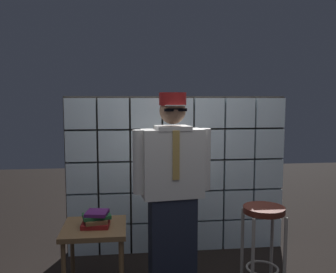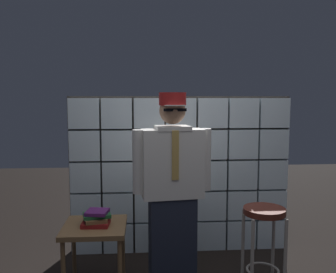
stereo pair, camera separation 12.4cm
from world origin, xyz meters
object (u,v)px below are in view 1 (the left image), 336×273
Objects in this scene: standing_person at (173,189)px; book_stack at (96,219)px; bar_stool at (263,229)px; side_table at (95,235)px.

standing_person is 6.64× the size of book_stack.
book_stack is (-1.37, 0.18, 0.08)m from bar_stool.
side_table is at bearing 172.66° from standing_person.
bar_stool is at bearing -7.30° from book_stack.
bar_stool is 1.30× the size of side_table.
bar_stool is 1.39m from book_stack.
bar_stool is at bearing -20.46° from standing_person.
standing_person is 2.91× the size of side_table.
book_stack reaches higher than side_table.
standing_person is 2.24× the size of bar_stool.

